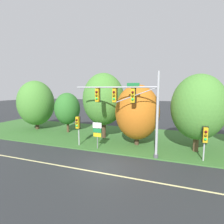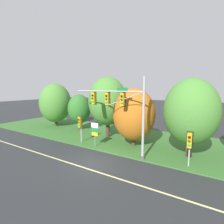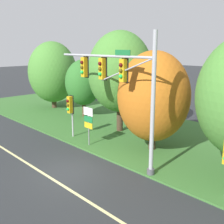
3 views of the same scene
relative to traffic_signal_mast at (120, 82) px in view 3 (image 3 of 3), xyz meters
name	(u,v)px [view 3 (image 3 of 3)]	position (x,y,z in m)	size (l,w,h in m)	color
ground_plane	(69,171)	(-1.16, -2.78, -4.78)	(160.00, 160.00, 0.00)	#282B2D
lane_stripe	(50,177)	(-1.16, -3.98, -4.77)	(36.00, 0.16, 0.01)	beige
grass_verge	(160,137)	(-1.16, 5.47, -4.73)	(48.00, 11.50, 0.10)	#386B2D
traffic_signal_mast	(120,82)	(0.00, 0.00, 0.00)	(7.79, 0.49, 7.36)	#9EA0A5
pedestrian_signal_near_kerb	(70,107)	(-5.68, 0.62, -2.42)	(0.46, 0.55, 3.12)	#9EA0A5
route_sign_post	(88,120)	(-3.41, 0.47, -2.95)	(0.93, 0.08, 2.67)	slate
tree_nearest_road	(53,72)	(-15.40, 5.27, -0.82)	(5.16, 5.16, 7.10)	#423021
tree_left_of_mast	(83,83)	(-10.05, 5.24, -1.43)	(3.43, 3.43, 5.40)	#4C3823
tree_behind_signpost	(120,72)	(-4.34, 4.38, -0.01)	(4.95, 4.95, 7.77)	#423021
tree_mid_verge	(154,97)	(0.03, 3.01, -1.19)	(4.59, 4.59, 6.37)	#423021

